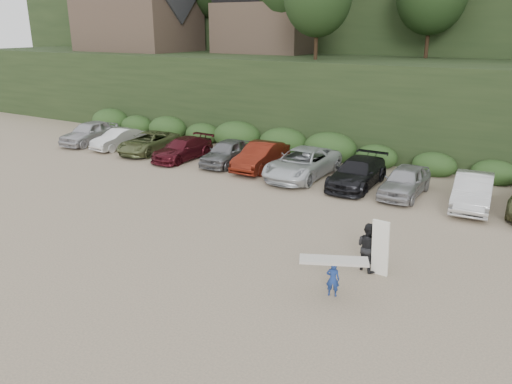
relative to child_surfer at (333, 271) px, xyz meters
The scene contains 4 objects.
ground 5.04m from the child_surfer, 163.44° to the left, with size 120.00×120.00×0.00m, color tan.
parked_cars 12.76m from the child_surfer, 116.78° to the left, with size 37.08×6.06×1.64m.
child_surfer is the anchor object (origin of this frame).
adult_surfer 2.31m from the child_surfer, 80.32° to the left, with size 1.33×0.95×2.07m.
Camera 1 is at (9.87, -14.79, 8.21)m, focal length 35.00 mm.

